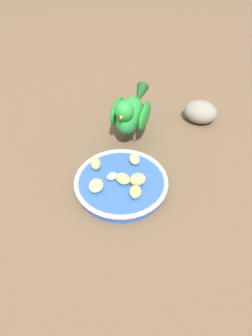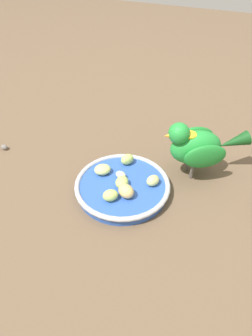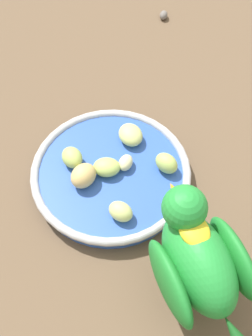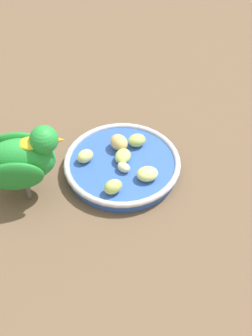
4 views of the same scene
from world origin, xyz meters
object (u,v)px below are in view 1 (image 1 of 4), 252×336
object	(u,v)px
apple_piece_6	(138,180)
apple_piece_0	(123,179)
apple_piece_2	(134,159)
apple_piece_3	(96,186)
apple_piece_1	(96,164)
feeding_bowl	(121,183)
rock_large	(200,112)
apple_piece_5	(112,176)
parrot	(130,113)
apple_piece_4	(135,192)

from	to	relation	value
apple_piece_6	apple_piece_0	bearing A→B (deg)	-138.43
apple_piece_2	apple_piece_6	xyz separation A→B (m)	(0.06, -0.04, 0.00)
apple_piece_3	apple_piece_1	bearing A→B (deg)	147.13
feeding_bowl	apple_piece_2	bearing A→B (deg)	115.04
apple_piece_1	apple_piece_2	distance (m)	0.10
apple_piece_1	apple_piece_2	world-z (taller)	apple_piece_1
apple_piece_6	rock_large	bearing A→B (deg)	107.89
apple_piece_5	apple_piece_0	bearing A→B (deg)	31.92
apple_piece_1	rock_large	bearing A→B (deg)	90.03
apple_piece_1	apple_piece_5	distance (m)	0.06
parrot	apple_piece_4	bearing A→B (deg)	19.96
apple_piece_0	rock_large	bearing A→B (deg)	102.78
apple_piece_0	parrot	world-z (taller)	parrot
apple_piece_3	apple_piece_6	world-z (taller)	apple_piece_6
apple_piece_0	apple_piece_3	distance (m)	0.06
apple_piece_3	apple_piece_6	xyz separation A→B (m)	(0.05, 0.08, 0.00)
feeding_bowl	apple_piece_3	distance (m)	0.06
apple_piece_3	rock_large	xyz separation A→B (m)	(-0.06, 0.41, -0.00)
feeding_bowl	apple_piece_0	xyz separation A→B (m)	(0.01, 0.00, 0.02)
apple_piece_6	parrot	xyz separation A→B (m)	(-0.17, 0.11, 0.05)
apple_piece_0	parrot	distance (m)	0.20
apple_piece_0	apple_piece_1	bearing A→B (deg)	-163.37
apple_piece_0	apple_piece_6	xyz separation A→B (m)	(0.03, 0.02, 0.00)
parrot	rock_large	size ratio (longest dim) A/B	1.96
apple_piece_0	apple_piece_1	world-z (taller)	apple_piece_1
apple_piece_2	apple_piece_3	size ratio (longest dim) A/B	0.84
feeding_bowl	apple_piece_0	distance (m)	0.02
apple_piece_1	apple_piece_3	xyz separation A→B (m)	(0.06, -0.04, -0.00)
feeding_bowl	apple_piece_5	distance (m)	0.03
apple_piece_1	apple_piece_3	world-z (taller)	apple_piece_1
apple_piece_3	parrot	bearing A→B (deg)	122.01
apple_piece_1	apple_piece_5	world-z (taller)	apple_piece_1
apple_piece_0	apple_piece_4	world-z (taller)	apple_piece_4
feeding_bowl	apple_piece_1	size ratio (longest dim) A/B	6.53
apple_piece_1	rock_large	world-z (taller)	rock_large
apple_piece_3	apple_piece_4	distance (m)	0.09
apple_piece_4	apple_piece_2	bearing A→B (deg)	142.31
feeding_bowl	apple_piece_5	xyz separation A→B (m)	(-0.02, -0.01, 0.02)
apple_piece_1	apple_piece_6	distance (m)	0.11
apple_piece_1	parrot	size ratio (longest dim) A/B	0.18
rock_large	apple_piece_0	bearing A→B (deg)	-77.22
apple_piece_3	apple_piece_4	size ratio (longest dim) A/B	1.17
apple_piece_2	apple_piece_3	xyz separation A→B (m)	(0.02, -0.12, -0.00)
apple_piece_0	apple_piece_6	size ratio (longest dim) A/B	0.98
apple_piece_5	parrot	bearing A→B (deg)	128.75
feeding_bowl	apple_piece_1	bearing A→B (deg)	-163.27
feeding_bowl	parrot	size ratio (longest dim) A/B	1.16
apple_piece_5	parrot	size ratio (longest dim) A/B	0.14
rock_large	apple_piece_2	bearing A→B (deg)	-81.25
feeding_bowl	apple_piece_2	distance (m)	0.07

